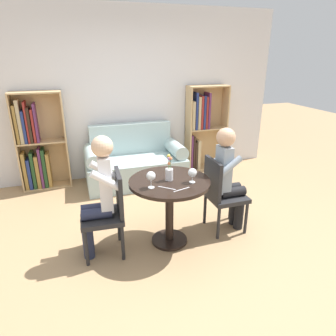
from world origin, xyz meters
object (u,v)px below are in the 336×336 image
object	(u,v)px
bookshelf_right	(201,127)
person_right	(229,177)
bookshelf_left	(37,146)
wine_glass_left	(151,176)
couch	(135,164)
chair_right	(221,192)
flower_vase	(169,171)
wine_glass_right	(192,173)
chair_left	(109,210)
person_left	(99,194)

from	to	relation	value
bookshelf_right	person_right	bearing A→B (deg)	-105.20
bookshelf_left	wine_glass_left	distance (m)	2.48
couch	chair_right	bearing A→B (deg)	-69.49
bookshelf_left	flower_vase	size ratio (longest dim) A/B	5.31
wine_glass_right	wine_glass_left	bearing A→B (deg)	179.22
chair_left	bookshelf_left	bearing A→B (deg)	-155.04
bookshelf_left	bookshelf_right	world-z (taller)	same
person_left	wine_glass_left	bearing A→B (deg)	76.68
person_right	wine_glass_right	world-z (taller)	person_right
couch	chair_left	size ratio (longest dim) A/B	1.73
chair_left	flower_vase	world-z (taller)	flower_vase
chair_right	bookshelf_right	bearing A→B (deg)	-17.92
wine_glass_left	person_left	bearing A→B (deg)	163.46
chair_left	wine_glass_right	size ratio (longest dim) A/B	5.90
bookshelf_left	person_left	size ratio (longest dim) A/B	1.16
bookshelf_left	chair_left	xyz separation A→B (m)	(0.80, -2.01, -0.17)
person_left	chair_left	bearing A→B (deg)	87.76
person_right	chair_left	bearing A→B (deg)	90.69
couch	person_left	xyz separation A→B (m)	(-0.73, -1.74, 0.37)
couch	chair_left	world-z (taller)	couch
wine_glass_left	wine_glass_right	bearing A→B (deg)	-0.78
wine_glass_left	chair_left	bearing A→B (deg)	161.30
couch	bookshelf_left	distance (m)	1.52
bookshelf_left	person_right	size ratio (longest dim) A/B	1.19
person_right	flower_vase	bearing A→B (deg)	92.86
bookshelf_left	chair_left	world-z (taller)	bookshelf_left
couch	chair_right	distance (m)	1.85
couch	chair_left	distance (m)	1.88
bookshelf_left	wine_glass_left	bearing A→B (deg)	-60.47
person_right	wine_glass_left	distance (m)	1.00
chair_right	wine_glass_left	distance (m)	0.97
chair_right	person_right	xyz separation A→B (m)	(0.09, 0.00, 0.18)
bookshelf_right	flower_vase	bearing A→B (deg)	-122.04
chair_right	person_left	size ratio (longest dim) A/B	0.70
person_right	wine_glass_right	size ratio (longest dim) A/B	8.19
chair_left	person_right	bearing A→B (deg)	94.33
person_left	person_right	size ratio (longest dim) A/B	1.02
couch	person_right	bearing A→B (deg)	-66.98
bookshelf_right	chair_left	bearing A→B (deg)	-133.57
person_right	wine_glass_right	bearing A→B (deg)	107.85
bookshelf_right	wine_glass_right	xyz separation A→B (m)	(-1.07, -2.17, 0.09)
bookshelf_right	person_left	xyz separation A→B (m)	(-2.01, -2.01, -0.07)
bookshelf_left	bookshelf_right	size ratio (longest dim) A/B	1.00
wine_glass_right	bookshelf_right	bearing A→B (deg)	63.75
chair_right	flower_vase	size ratio (longest dim) A/B	3.22
person_left	person_right	world-z (taller)	person_left
person_left	person_right	xyz separation A→B (m)	(1.47, 0.02, -0.01)
wine_glass_left	flower_vase	distance (m)	0.26
person_left	wine_glass_left	xyz separation A→B (m)	(0.50, -0.15, 0.18)
bookshelf_left	wine_glass_left	world-z (taller)	bookshelf_left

